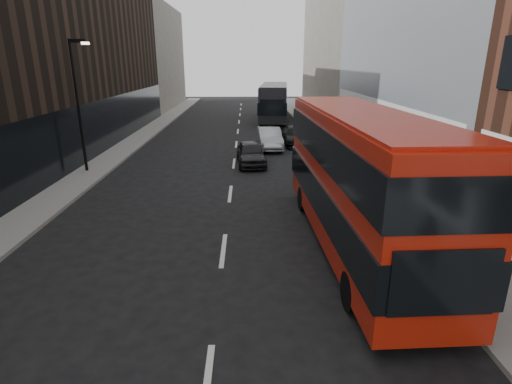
{
  "coord_description": "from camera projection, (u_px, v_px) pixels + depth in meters",
  "views": [
    {
      "loc": [
        0.82,
        -4.15,
        6.02
      ],
      "look_at": [
        1.07,
        6.62,
        2.5
      ],
      "focal_mm": 28.0,
      "sensor_mm": 36.0,
      "label": 1
    }
  ],
  "objects": [
    {
      "name": "red_bus",
      "position": [
        359.0,
        175.0,
        12.89
      ],
      "size": [
        3.05,
        11.43,
        4.58
      ],
      "rotation": [
        0.0,
        0.0,
        0.03
      ],
      "color": "#B71B0B",
      "rests_on": "ground"
    },
    {
      "name": "sidewalk_right",
      "position": [
        337.0,
        146.0,
        29.7
      ],
      "size": [
        3.0,
        80.0,
        0.15
      ],
      "primitive_type": "cube",
      "color": "slate",
      "rests_on": "ground"
    },
    {
      "name": "car_a",
      "position": [
        251.0,
        153.0,
        24.36
      ],
      "size": [
        1.96,
        4.25,
        1.41
      ],
      "primitive_type": "imported",
      "rotation": [
        0.0,
        0.0,
        0.07
      ],
      "color": "black",
      "rests_on": "ground"
    },
    {
      "name": "car_c",
      "position": [
        295.0,
        136.0,
        30.26
      ],
      "size": [
        2.02,
        4.64,
        1.33
      ],
      "primitive_type": "imported",
      "rotation": [
        0.0,
        0.0,
        0.03
      ],
      "color": "black",
      "rests_on": "ground"
    },
    {
      "name": "building_left_mid",
      "position": [
        92.0,
        49.0,
        31.88
      ],
      "size": [
        5.0,
        24.0,
        14.0
      ],
      "primitive_type": "cube",
      "color": "black",
      "rests_on": "ground"
    },
    {
      "name": "building_victorian",
      "position": [
        340.0,
        28.0,
        44.85
      ],
      "size": [
        6.5,
        24.0,
        21.0
      ],
      "color": "#6A655D",
      "rests_on": "ground"
    },
    {
      "name": "sidewalk_left",
      "position": [
        127.0,
        147.0,
        29.36
      ],
      "size": [
        2.0,
        80.0,
        0.15
      ],
      "primitive_type": "cube",
      "color": "slate",
      "rests_on": "ground"
    },
    {
      "name": "car_b",
      "position": [
        269.0,
        138.0,
        28.89
      ],
      "size": [
        1.82,
        4.61,
        1.49
      ],
      "primitive_type": "imported",
      "rotation": [
        0.0,
        0.0,
        0.05
      ],
      "color": "#9A9CA2",
      "rests_on": "ground"
    },
    {
      "name": "grey_bus",
      "position": [
        274.0,
        101.0,
        42.25
      ],
      "size": [
        3.84,
        11.89,
        3.78
      ],
      "rotation": [
        0.0,
        0.0,
        -0.09
      ],
      "color": "black",
      "rests_on": "ground"
    },
    {
      "name": "street_lamp",
      "position": [
        79.0,
        98.0,
        21.43
      ],
      "size": [
        1.06,
        0.22,
        7.0
      ],
      "color": "black",
      "rests_on": "sidewalk_left"
    },
    {
      "name": "building_left_far",
      "position": [
        154.0,
        58.0,
        52.94
      ],
      "size": [
        5.0,
        20.0,
        13.0
      ],
      "primitive_type": "cube",
      "color": "#6A655D",
      "rests_on": "ground"
    }
  ]
}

